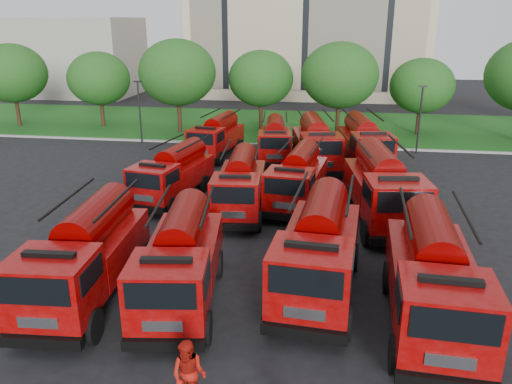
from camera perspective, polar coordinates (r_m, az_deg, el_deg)
ground at (r=24.05m, az=-4.92°, el=-4.73°), size 140.00×140.00×0.00m
lawn at (r=48.64m, az=2.04°, el=7.65°), size 70.00×16.00×0.12m
curb at (r=40.79m, az=0.77°, el=5.44°), size 70.00×0.30×0.14m
side_building at (r=74.42m, az=-20.58°, el=14.30°), size 18.00×12.00×10.00m
tree_0 at (r=52.52m, az=-26.12°, el=12.10°), size 6.30×6.30×7.70m
tree_1 at (r=49.47m, az=-17.52°, el=12.26°), size 5.71×5.71×6.98m
tree_2 at (r=45.09m, az=-8.98°, el=13.34°), size 6.72×6.72×8.22m
tree_3 at (r=46.09m, az=0.56°, el=12.84°), size 5.88×5.88×7.19m
tree_4 at (r=44.13m, az=9.57°, el=13.01°), size 6.55×6.55×8.01m
tree_5 at (r=45.88m, az=18.43°, el=11.45°), size 5.46×5.46×6.68m
lamp_post_0 at (r=42.03m, az=-13.17°, el=9.29°), size 0.60×0.25×5.11m
lamp_post_1 at (r=39.77m, az=18.23°, el=8.30°), size 0.60×0.25×5.11m
fire_truck_0 at (r=19.05m, az=-18.85°, el=-6.80°), size 3.08×7.55×3.37m
fire_truck_1 at (r=18.07m, az=-8.61°, el=-7.63°), size 3.34×7.35×3.23m
fire_truck_2 at (r=18.56m, az=7.19°, el=-6.40°), size 3.30×7.81×3.46m
fire_truck_3 at (r=17.44m, az=19.61°, el=-9.16°), size 3.15×7.79×3.48m
fire_truck_4 at (r=28.42m, az=-9.42°, el=2.10°), size 3.42×6.88×2.99m
fire_truck_5 at (r=26.04m, az=-1.83°, el=0.88°), size 2.91×6.95×3.09m
fire_truck_6 at (r=27.16m, az=4.77°, el=1.59°), size 3.16×7.01×3.08m
fire_truck_7 at (r=25.53m, az=14.29°, el=0.49°), size 3.72×8.15×3.58m
fire_truck_8 at (r=37.28m, az=-4.50°, el=6.34°), size 3.15×6.80×2.98m
fire_truck_9 at (r=36.12m, az=2.19°, el=5.93°), size 2.88×6.65×2.94m
fire_truck_10 at (r=34.35m, az=6.86°, el=5.50°), size 3.76×7.72×3.37m
fire_truck_11 at (r=35.02m, az=12.19°, el=5.47°), size 3.69×7.72×3.37m
firefighter_2 at (r=18.90m, az=16.95°, el=-12.65°), size 0.85×1.21×1.88m
firefighter_3 at (r=21.69m, az=20.62°, el=-8.75°), size 1.11×0.78×1.55m
firefighter_4 at (r=26.97m, az=-12.23°, el=-2.41°), size 0.93×0.77×1.64m
firefighter_5 at (r=28.75m, az=16.09°, el=-1.38°), size 1.83×0.92×1.90m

